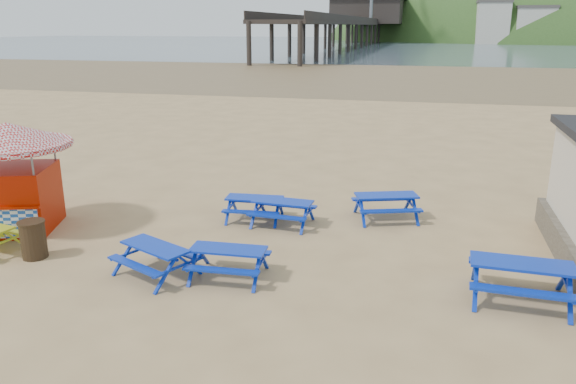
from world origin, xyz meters
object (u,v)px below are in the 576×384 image
(picnic_table_blue_a, at_px, (283,213))
(picnic_table_blue_b, at_px, (255,208))
(litter_bin, at_px, (33,239))
(ice_cream_kiosk, at_px, (11,163))

(picnic_table_blue_a, bearing_deg, picnic_table_blue_b, 170.84)
(litter_bin, bearing_deg, ice_cream_kiosk, 136.55)
(ice_cream_kiosk, bearing_deg, picnic_table_blue_a, -1.97)
(ice_cream_kiosk, bearing_deg, picnic_table_blue_b, 1.91)
(ice_cream_kiosk, distance_m, litter_bin, 2.84)
(picnic_table_blue_a, relative_size, litter_bin, 1.89)
(picnic_table_blue_a, height_order, litter_bin, litter_bin)
(picnic_table_blue_b, xyz_separation_m, ice_cream_kiosk, (-6.22, -2.31, 1.55))
(picnic_table_blue_b, relative_size, litter_bin, 1.85)
(picnic_table_blue_b, height_order, litter_bin, litter_bin)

